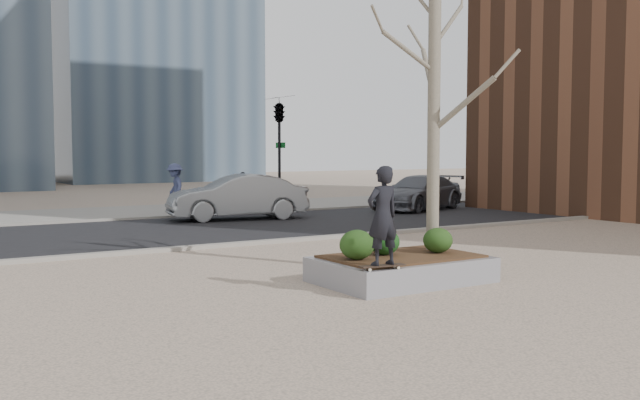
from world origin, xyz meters
TOP-DOWN VIEW (x-y plane):
  - ground at (0.00, 0.00)m, footprint 120.00×120.00m
  - street at (0.00, 10.00)m, footprint 60.00×8.00m
  - far_sidewalk at (0.00, 17.00)m, footprint 60.00×6.00m
  - planter at (1.00, 0.00)m, footprint 3.00×2.00m
  - planter_mulch at (1.00, 0.00)m, footprint 2.70×1.70m
  - sycamore_tree at (2.00, 0.30)m, footprint 2.80×2.80m
  - shrub_left at (0.01, -0.00)m, footprint 0.62×0.62m
  - shrub_middle at (0.76, 0.20)m, footprint 0.57×0.57m
  - shrub_right at (1.77, -0.11)m, footprint 0.55×0.55m
  - skateboard at (-0.10, -0.88)m, footprint 0.80×0.34m
  - skateboarder at (-0.10, -0.88)m, footprint 0.60×0.40m
  - car_silver at (3.49, 12.15)m, footprint 4.94×2.50m
  - car_third at (11.37, 11.90)m, footprint 5.11×3.40m
  - pedestrian_b at (2.69, 15.99)m, footprint 0.84×1.29m
  - pedestrian_c at (5.14, 15.07)m, footprint 0.96×0.55m
  - traffic_light_far at (6.50, 14.60)m, footprint 0.60×2.48m

SIDE VIEW (x-z plane):
  - ground at x=0.00m, z-range 0.00..0.00m
  - street at x=0.00m, z-range 0.00..0.02m
  - far_sidewalk at x=0.00m, z-range 0.00..0.02m
  - planter at x=1.00m, z-range 0.00..0.45m
  - planter_mulch at x=1.00m, z-range 0.45..0.49m
  - skateboard at x=-0.10m, z-range 0.45..0.53m
  - car_third at x=11.37m, z-range 0.02..1.39m
  - shrub_right at x=1.77m, z-range 0.49..0.96m
  - shrub_middle at x=0.76m, z-range 0.49..0.97m
  - shrub_left at x=0.01m, z-range 0.49..1.01m
  - pedestrian_c at x=5.14m, z-range 0.02..1.56m
  - car_silver at x=3.49m, z-range 0.02..1.57m
  - pedestrian_b at x=2.69m, z-range 0.02..1.90m
  - skateboarder at x=-0.10m, z-range 0.52..2.15m
  - traffic_light_far at x=6.50m, z-range 0.00..4.50m
  - sycamore_tree at x=2.00m, z-range 0.49..7.09m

